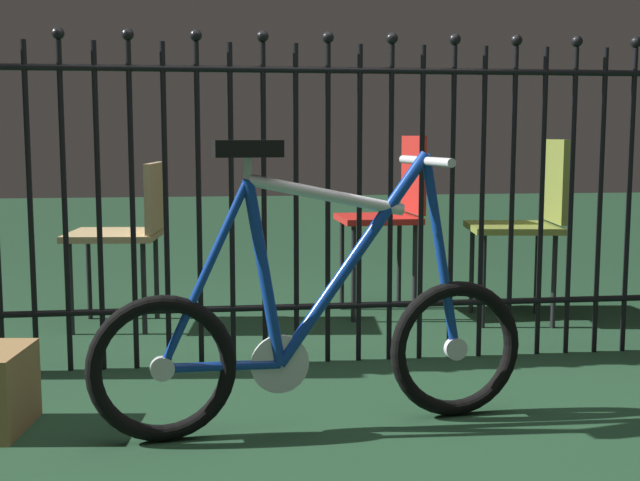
{
  "coord_description": "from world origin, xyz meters",
  "views": [
    {
      "loc": [
        -0.42,
        -2.55,
        0.9
      ],
      "look_at": [
        -0.05,
        0.21,
        0.55
      ],
      "focal_mm": 47.21,
      "sensor_mm": 36.0,
      "label": 1
    }
  ],
  "objects_px": {
    "chair_olive": "(530,212)",
    "chair_red": "(393,205)",
    "chair_tan": "(130,225)",
    "bicycle": "(314,333)"
  },
  "relations": [
    {
      "from": "chair_olive",
      "to": "chair_red",
      "type": "relative_size",
      "value": 0.98
    },
    {
      "from": "bicycle",
      "to": "chair_red",
      "type": "distance_m",
      "value": 1.73
    },
    {
      "from": "bicycle",
      "to": "chair_red",
      "type": "height_order",
      "value": "chair_red"
    },
    {
      "from": "chair_tan",
      "to": "chair_red",
      "type": "relative_size",
      "value": 0.86
    },
    {
      "from": "bicycle",
      "to": "chair_olive",
      "type": "xyz_separation_m",
      "value": [
        1.22,
        1.37,
        0.23
      ]
    },
    {
      "from": "bicycle",
      "to": "chair_red",
      "type": "xyz_separation_m",
      "value": [
        0.6,
        1.6,
        0.25
      ]
    },
    {
      "from": "chair_tan",
      "to": "chair_red",
      "type": "distance_m",
      "value": 1.29
    },
    {
      "from": "chair_tan",
      "to": "bicycle",
      "type": "bearing_deg",
      "value": -65.46
    },
    {
      "from": "chair_tan",
      "to": "chair_red",
      "type": "bearing_deg",
      "value": 4.77
    },
    {
      "from": "bicycle",
      "to": "chair_red",
      "type": "relative_size",
      "value": 1.52
    }
  ]
}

